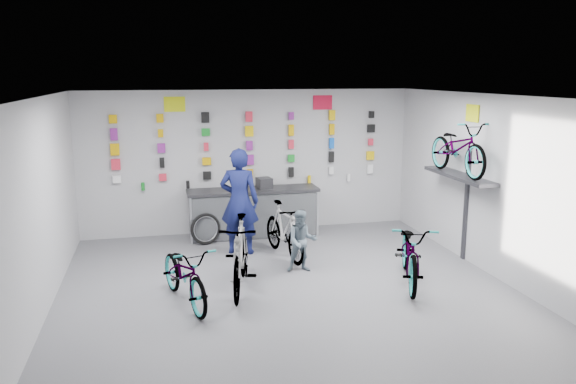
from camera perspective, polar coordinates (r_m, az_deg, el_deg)
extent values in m
plane|color=#4E4F53|center=(8.52, 0.64, -11.02)|extent=(8.00, 8.00, 0.00)
plane|color=white|center=(7.85, 0.69, 9.58)|extent=(8.00, 8.00, 0.00)
plane|color=#B4B4B7|center=(11.91, -3.97, 3.10)|extent=(7.00, 0.00, 7.00)
plane|color=#B4B4B7|center=(4.47, 13.39, -12.50)|extent=(7.00, 0.00, 7.00)
plane|color=#B4B4B7|center=(7.99, -24.51, -2.35)|extent=(0.00, 8.00, 8.00)
plane|color=#B4B4B7|center=(9.50, 21.61, 0.03)|extent=(0.00, 8.00, 8.00)
cube|color=black|center=(11.68, -3.54, -2.32)|extent=(2.60, 0.60, 0.90)
cube|color=silver|center=(11.39, -3.29, -2.54)|extent=(2.60, 0.02, 0.90)
cube|color=silver|center=(11.25, -9.83, -2.88)|extent=(0.04, 0.04, 0.96)
cube|color=silver|center=(11.67, 3.01, -2.17)|extent=(0.04, 0.04, 0.96)
cube|color=black|center=(11.56, -3.57, 0.18)|extent=(2.70, 0.66, 0.06)
cube|color=white|center=(11.76, -17.00, 1.26)|extent=(0.16, 0.06, 0.15)
cube|color=red|center=(11.73, -12.61, 1.47)|extent=(0.15, 0.06, 0.14)
cube|color=black|center=(11.77, -8.23, 1.67)|extent=(0.16, 0.06, 0.17)
cube|color=#D49D01|center=(11.88, -3.90, 1.86)|extent=(0.13, 0.06, 0.19)
cube|color=black|center=(12.06, 0.32, 2.04)|extent=(0.11, 0.06, 0.21)
cube|color=white|center=(12.30, 4.41, 2.20)|extent=(0.09, 0.06, 0.16)
cube|color=white|center=(12.59, 8.32, 2.34)|extent=(0.12, 0.06, 0.20)
cube|color=red|center=(11.71, -17.09, 2.70)|extent=(0.18, 0.06, 0.22)
cube|color=black|center=(11.68, -12.68, 2.92)|extent=(0.10, 0.06, 0.20)
cube|color=#D49D01|center=(11.72, -8.27, 3.12)|extent=(0.18, 0.06, 0.15)
cube|color=#801F82|center=(11.83, -3.92, 3.29)|extent=(0.17, 0.06, 0.21)
cube|color=#128021|center=(12.01, 0.33, 3.45)|extent=(0.14, 0.06, 0.15)
cube|color=black|center=(12.25, 4.43, 3.58)|extent=(0.11, 0.06, 0.24)
cube|color=#E4B905|center=(12.55, 8.36, 3.69)|extent=(0.17, 0.06, 0.19)
cube|color=#D49D01|center=(11.67, -17.18, 4.15)|extent=(0.17, 0.06, 0.23)
cube|color=#801F82|center=(11.64, -12.74, 4.38)|extent=(0.16, 0.06, 0.19)
cube|color=red|center=(11.68, -8.32, 4.57)|extent=(0.10, 0.06, 0.17)
cube|color=#801F82|center=(11.79, -3.94, 4.74)|extent=(0.13, 0.06, 0.19)
cube|color=red|center=(11.97, 0.33, 4.87)|extent=(0.11, 0.06, 0.19)
cube|color=blue|center=(12.21, 4.45, 4.97)|extent=(0.10, 0.06, 0.23)
cube|color=red|center=(12.51, 8.40, 5.05)|extent=(0.10, 0.06, 0.15)
cube|color=#801F82|center=(11.63, -17.27, 5.62)|extent=(0.14, 0.06, 0.24)
cube|color=#D49D01|center=(11.60, -12.81, 5.84)|extent=(0.10, 0.06, 0.16)
cube|color=#128021|center=(11.65, -8.36, 6.03)|extent=(0.17, 0.06, 0.15)
cube|color=#E4B905|center=(11.76, -3.96, 6.19)|extent=(0.17, 0.06, 0.22)
cube|color=#D49D01|center=(11.93, 0.33, 6.30)|extent=(0.11, 0.06, 0.24)
cube|color=#D49D01|center=(12.18, 4.47, 6.38)|extent=(0.11, 0.06, 0.23)
cube|color=black|center=(12.48, 8.44, 6.42)|extent=(0.17, 0.06, 0.17)
cube|color=#D49D01|center=(11.61, -17.36, 7.09)|extent=(0.15, 0.06, 0.17)
cube|color=#D49D01|center=(11.58, -12.88, 7.32)|extent=(0.14, 0.06, 0.17)
cube|color=black|center=(11.62, -8.41, 7.50)|extent=(0.16, 0.06, 0.22)
cube|color=red|center=(11.73, -3.99, 7.64)|extent=(0.14, 0.06, 0.21)
cube|color=#801F82|center=(11.91, 0.33, 7.74)|extent=(0.11, 0.06, 0.16)
cube|color=#E4B905|center=(12.15, 4.50, 7.78)|extent=(0.13, 0.06, 0.21)
cube|color=black|center=(12.45, 8.48, 7.79)|extent=(0.11, 0.06, 0.15)
cylinder|color=#128021|center=(11.74, -14.52, 0.54)|extent=(0.07, 0.07, 0.16)
cylinder|color=black|center=(11.76, -10.14, 0.75)|extent=(0.07, 0.07, 0.16)
cylinder|color=#128021|center=(11.96, -1.98, 1.13)|extent=(0.07, 0.07, 0.16)
cylinder|color=#E4B905|center=(12.17, 2.18, 1.31)|extent=(0.07, 0.07, 0.16)
cylinder|color=white|center=(12.43, 6.18, 1.48)|extent=(0.07, 0.07, 0.16)
cube|color=#333338|center=(10.38, 16.98, 1.58)|extent=(0.38, 1.90, 0.06)
cube|color=#333338|center=(10.58, 17.64, -1.32)|extent=(0.04, 0.10, 2.00)
cube|color=#CFD910|center=(11.62, -11.45, 8.73)|extent=(0.42, 0.02, 0.30)
cube|color=red|center=(12.12, 3.53, 9.07)|extent=(0.42, 0.02, 0.30)
cube|color=#CFD910|center=(10.34, 18.22, 7.62)|extent=(0.02, 0.40, 0.30)
imported|color=gray|center=(8.40, -10.43, -8.17)|extent=(1.08, 1.86, 0.93)
imported|color=gray|center=(8.76, -4.89, -6.39)|extent=(0.97, 1.99, 1.15)
imported|color=gray|center=(9.26, 12.34, -5.97)|extent=(1.32, 2.09, 1.04)
imported|color=gray|center=(10.31, -0.40, -3.91)|extent=(0.78, 1.75, 1.01)
imported|color=gray|center=(10.28, 16.91, 4.33)|extent=(0.63, 1.80, 0.95)
imported|color=#0F1543|center=(10.46, -4.96, -0.95)|extent=(0.84, 0.68, 1.99)
imported|color=slate|center=(9.56, 1.43, -5.01)|extent=(0.57, 0.47, 1.07)
torus|color=black|center=(11.23, -8.36, -3.74)|extent=(0.64, 0.31, 0.63)
torus|color=silver|center=(11.23, -8.36, -3.74)|extent=(0.52, 0.22, 0.51)
cube|color=black|center=(11.58, -2.43, 0.91)|extent=(0.33, 0.34, 0.22)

